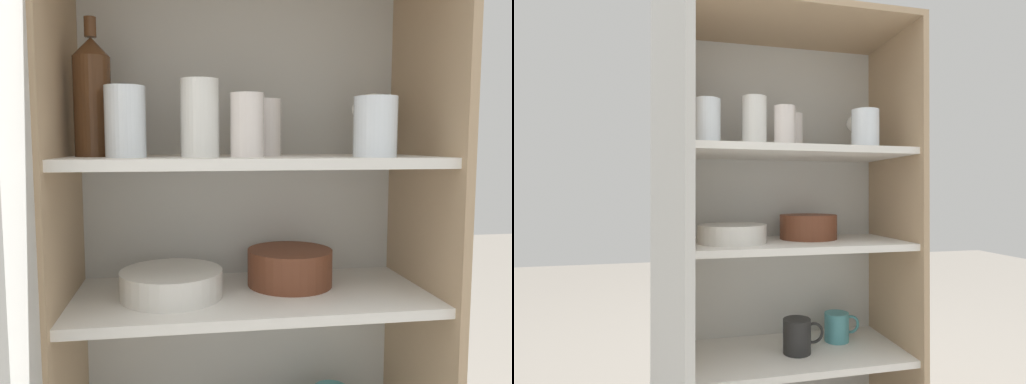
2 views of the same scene
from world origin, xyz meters
TOP-DOWN VIEW (x-y plane):
  - cupboard_back_panel at (0.00, 0.32)m, footprint 0.75×0.02m
  - cupboard_side_left at (-0.37, 0.16)m, footprint 0.02×0.35m
  - cupboard_side_right at (0.37, 0.16)m, footprint 0.02×0.35m
  - cupboard_top_panel at (0.00, 0.16)m, footprint 0.75×0.35m
  - shelf_board_lower at (0.00, 0.16)m, footprint 0.72×0.32m
  - shelf_board_middle at (0.00, 0.16)m, footprint 0.72×0.32m
  - shelf_board_upper at (0.00, 0.16)m, footprint 0.72×0.32m
  - cupboard_door at (-0.34, -0.20)m, footprint 0.09×0.37m
  - tumbler_glass_0 at (-0.11, 0.11)m, footprint 0.07×0.07m
  - tumbler_glass_1 at (-0.24, 0.10)m, footprint 0.07×0.07m
  - tumbler_glass_2 at (0.22, 0.07)m, footprint 0.08×0.08m
  - tumbler_glass_3 at (0.03, 0.19)m, footprint 0.07×0.07m
  - tumbler_glass_4 at (-0.02, 0.10)m, footprint 0.06×0.06m
  - wine_glass_0 at (0.27, 0.20)m, footprint 0.09×0.09m
  - wine_bottle at (-0.31, 0.17)m, footprint 0.07×0.07m
  - plate_stack_white at (-0.16, 0.15)m, footprint 0.20×0.20m
  - mixing_bowl_large at (0.09, 0.20)m, footprint 0.18×0.18m
  - coffee_mug_primary at (0.03, 0.14)m, footprint 0.13×0.08m
  - coffee_mug_extra_1 at (0.19, 0.20)m, footprint 0.12×0.08m

SIDE VIEW (x-z plane):
  - shelf_board_lower at x=0.00m, z-range 0.32..0.34m
  - coffee_mug_extra_1 at x=0.19m, z-range 0.34..0.43m
  - coffee_mug_primary at x=0.03m, z-range 0.34..0.45m
  - cupboard_back_panel at x=0.00m, z-range 0.00..1.33m
  - cupboard_side_left at x=-0.37m, z-range 0.00..1.33m
  - cupboard_side_right at x=0.37m, z-range 0.00..1.33m
  - cupboard_door at x=-0.34m, z-range 0.00..1.33m
  - shelf_board_middle at x=0.00m, z-range 0.66..0.68m
  - plate_stack_white at x=-0.16m, z-range 0.68..0.73m
  - mixing_bowl_large at x=0.09m, z-range 0.68..0.76m
  - shelf_board_upper at x=0.00m, z-range 0.94..0.96m
  - tumbler_glass_2 at x=0.22m, z-range 0.96..1.07m
  - tumbler_glass_3 at x=0.03m, z-range 0.96..1.07m
  - tumbler_glass_4 at x=-0.02m, z-range 0.96..1.08m
  - tumbler_glass_1 at x=-0.24m, z-range 0.96..1.09m
  - tumbler_glass_0 at x=-0.11m, z-range 0.96..1.10m
  - wine_glass_0 at x=0.27m, z-range 0.99..1.12m
  - wine_bottle at x=-0.31m, z-range 0.94..1.21m
  - cupboard_top_panel at x=0.00m, z-range 1.33..1.35m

